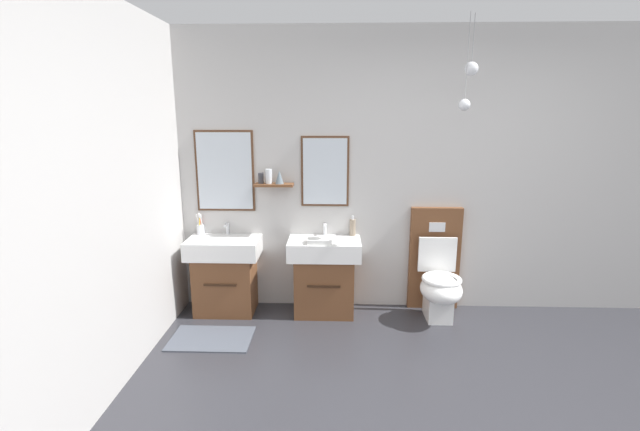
% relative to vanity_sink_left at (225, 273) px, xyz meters
% --- Properties ---
extents(wall_back, '(5.22, 0.60, 2.63)m').
position_rel_vanity_sink_left_xyz_m(wall_back, '(2.04, 0.24, 0.93)').
color(wall_back, '#B7B5B2').
rests_on(wall_back, ground).
extents(wall_left, '(0.12, 4.34, 2.63)m').
position_rel_vanity_sink_left_xyz_m(wall_left, '(-0.49, -1.87, 0.93)').
color(wall_left, '#B7B5B2').
rests_on(wall_left, ground).
extents(bath_mat, '(0.68, 0.44, 0.01)m').
position_rel_vanity_sink_left_xyz_m(bath_mat, '(0.00, -0.57, -0.38)').
color(bath_mat, '#474C56').
rests_on(bath_mat, ground).
extents(vanity_sink_left, '(0.67, 0.44, 0.72)m').
position_rel_vanity_sink_left_xyz_m(vanity_sink_left, '(0.00, 0.00, 0.00)').
color(vanity_sink_left, brown).
rests_on(vanity_sink_left, ground).
extents(tap_on_left_sink, '(0.03, 0.13, 0.11)m').
position_rel_vanity_sink_left_xyz_m(tap_on_left_sink, '(0.00, 0.15, 0.41)').
color(tap_on_left_sink, silver).
rests_on(tap_on_left_sink, vanity_sink_left).
extents(vanity_sink_right, '(0.67, 0.44, 0.72)m').
position_rel_vanity_sink_left_xyz_m(vanity_sink_right, '(0.94, 0.00, 0.00)').
color(vanity_sink_right, brown).
rests_on(vanity_sink_right, ground).
extents(tap_on_right_sink, '(0.03, 0.13, 0.11)m').
position_rel_vanity_sink_left_xyz_m(tap_on_right_sink, '(0.94, 0.15, 0.41)').
color(tap_on_right_sink, silver).
rests_on(tap_on_right_sink, vanity_sink_right).
extents(toilet, '(0.48, 0.62, 1.00)m').
position_rel_vanity_sink_left_xyz_m(toilet, '(2.00, -0.02, -0.01)').
color(toilet, brown).
rests_on(toilet, ground).
extents(toothbrush_cup, '(0.07, 0.07, 0.21)m').
position_rel_vanity_sink_left_xyz_m(toothbrush_cup, '(-0.25, 0.14, 0.40)').
color(toothbrush_cup, silver).
rests_on(toothbrush_cup, vanity_sink_left).
extents(soap_dispenser, '(0.06, 0.06, 0.19)m').
position_rel_vanity_sink_left_xyz_m(soap_dispenser, '(1.21, 0.15, 0.42)').
color(soap_dispenser, gray).
rests_on(soap_dispenser, vanity_sink_right).
extents(folded_hand_towel, '(0.22, 0.16, 0.04)m').
position_rel_vanity_sink_left_xyz_m(folded_hand_towel, '(0.90, -0.12, 0.36)').
color(folded_hand_towel, white).
rests_on(folded_hand_towel, vanity_sink_right).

